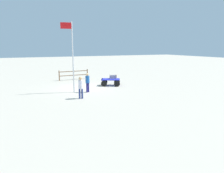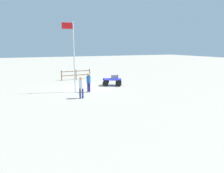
{
  "view_description": "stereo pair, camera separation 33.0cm",
  "coord_description": "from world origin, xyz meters",
  "views": [
    {
      "loc": [
        5.36,
        18.15,
        3.9
      ],
      "look_at": [
        -0.24,
        6.0,
        1.2
      ],
      "focal_mm": 31.91,
      "sensor_mm": 36.0,
      "label": 1
    },
    {
      "loc": [
        5.05,
        18.28,
        3.9
      ],
      "look_at": [
        -0.24,
        6.0,
        1.2
      ],
      "focal_mm": 31.91,
      "sensor_mm": 36.0,
      "label": 2
    }
  ],
  "objects": [
    {
      "name": "suitcase_tan",
      "position": [
        -3.04,
        0.07,
        0.88
      ],
      "size": [
        0.69,
        0.52,
        0.37
      ],
      "color": "gray",
      "rests_on": "luggage_cart"
    },
    {
      "name": "luggage_cart",
      "position": [
        -2.77,
        0.11,
        0.48
      ],
      "size": [
        2.17,
        1.8,
        0.7
      ],
      "color": "#2D34D3",
      "rests_on": "ground"
    },
    {
      "name": "wooden_fence",
      "position": [
        -0.32,
        -5.07,
        0.68
      ],
      "size": [
        3.54,
        0.24,
        1.19
      ],
      "color": "brown",
      "rests_on": "ground"
    },
    {
      "name": "flagpole",
      "position": [
        1.39,
        1.5,
        3.41
      ],
      "size": [
        0.95,
        0.18,
        5.89
      ],
      "color": "silver",
      "rests_on": "ground"
    },
    {
      "name": "ground_plane",
      "position": [
        0.0,
        0.0,
        0.0
      ],
      "size": [
        120.0,
        120.0,
        0.0
      ],
      "primitive_type": "plane",
      "color": "#B7AD9C"
    },
    {
      "name": "worker_lead",
      "position": [
        0.23,
        1.97,
        0.98
      ],
      "size": [
        0.48,
        0.48,
        1.66
      ],
      "color": "navy",
      "rests_on": "ground"
    },
    {
      "name": "suitcase_navy",
      "position": [
        -3.23,
        -0.16,
        0.86
      ],
      "size": [
        0.61,
        0.35,
        0.33
      ],
      "color": "#472E26",
      "rests_on": "luggage_cart"
    },
    {
      "name": "worker_trailing",
      "position": [
        1.36,
        3.83,
        0.99
      ],
      "size": [
        0.34,
        0.34,
        1.69
      ],
      "color": "navy",
      "rests_on": "ground"
    }
  ]
}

